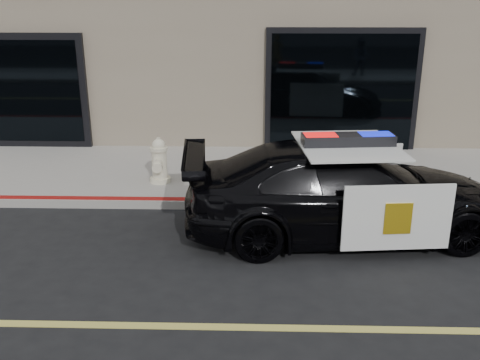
{
  "coord_description": "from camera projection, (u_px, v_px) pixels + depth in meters",
  "views": [
    {
      "loc": [
        -2.97,
        -5.15,
        3.58
      ],
      "look_at": [
        -3.17,
        2.2,
        1.0
      ],
      "focal_mm": 40.0,
      "sensor_mm": 36.0,
      "label": 1
    }
  ],
  "objects": [
    {
      "name": "sidewalk_n",
      "position": [
        399.0,
        175.0,
        10.89
      ],
      "size": [
        60.0,
        3.5,
        0.15
      ],
      "primitive_type": "cube",
      "color": "gray",
      "rests_on": "ground"
    },
    {
      "name": "police_car",
      "position": [
        345.0,
        190.0,
        8.18
      ],
      "size": [
        2.89,
        5.27,
        1.61
      ],
      "color": "black",
      "rests_on": "ground"
    },
    {
      "name": "fire_hydrant",
      "position": [
        159.0,
        162.0,
        10.12
      ],
      "size": [
        0.4,
        0.55,
        0.87
      ],
      "color": "beige",
      "rests_on": "sidewalk_n"
    }
  ]
}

